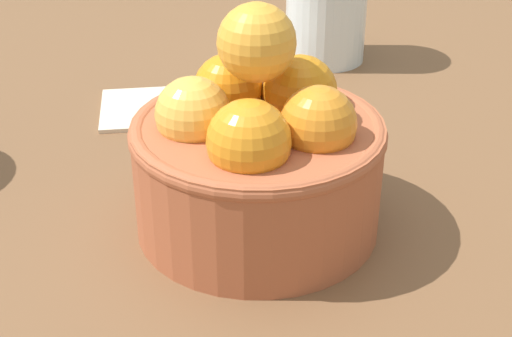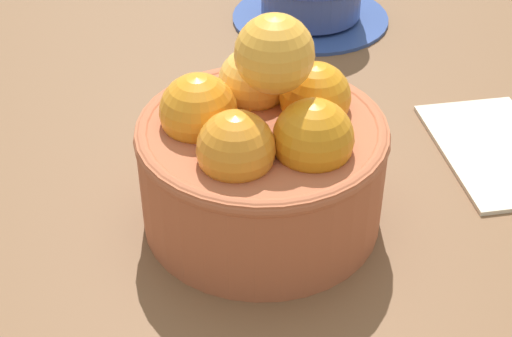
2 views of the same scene
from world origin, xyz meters
The scene contains 4 objects.
ground_plane centered at (0.00, 0.00, -2.12)cm, with size 134.23×104.84×4.24cm, color brown.
terracotta_bowl centered at (0.00, -0.01, 4.58)cm, with size 13.97×13.97×12.91cm.
water_glass centered at (-8.33, -25.25, 5.25)cm, with size 6.83×6.83×10.50cm, color silver.
folded_napkin centered at (4.30, -16.20, 0.30)cm, with size 11.89×7.15×0.60cm, color beige.
Camera 1 is at (3.59, 36.25, 24.51)cm, focal length 53.13 mm.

